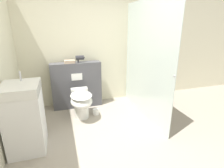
{
  "coord_description": "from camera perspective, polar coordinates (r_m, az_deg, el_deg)",
  "views": [
    {
      "loc": [
        -0.74,
        -1.89,
        1.7
      ],
      "look_at": [
        0.19,
        1.15,
        0.64
      ],
      "focal_mm": 28.0,
      "sensor_mm": 36.0,
      "label": 1
    }
  ],
  "objects": [
    {
      "name": "hair_drier",
      "position": [
        3.68,
        -10.37,
        8.43
      ],
      "size": [
        0.19,
        0.09,
        0.14
      ],
      "color": "#2D2D33",
      "rests_on": "partition_panel"
    },
    {
      "name": "wall_back",
      "position": [
        3.92,
        -6.17,
        11.86
      ],
      "size": [
        8.0,
        0.06,
        2.5
      ],
      "color": "beige",
      "rests_on": "ground_plane"
    },
    {
      "name": "spare_toilet_roll",
      "position": [
        3.56,
        -5.31,
        -9.01
      ],
      "size": [
        0.12,
        0.12,
        0.11
      ],
      "color": "white",
      "rests_on": "ground_plane"
    },
    {
      "name": "shower_glass",
      "position": [
        3.32,
        10.91,
        7.33
      ],
      "size": [
        0.04,
        1.83,
        2.15
      ],
      "color": "silver",
      "rests_on": "ground_plane"
    },
    {
      "name": "partition_panel",
      "position": [
        3.81,
        -11.39,
        -0.35
      ],
      "size": [
        1.03,
        0.24,
        0.98
      ],
      "color": "#4C4C51",
      "rests_on": "ground_plane"
    },
    {
      "name": "ground_plane",
      "position": [
        2.65,
        3.57,
        -21.5
      ],
      "size": [
        12.0,
        12.0,
        0.0
      ],
      "primitive_type": "plane",
      "color": "#9E9384"
    },
    {
      "name": "folded_towel",
      "position": [
        3.66,
        -13.67,
        7.12
      ],
      "size": [
        0.21,
        0.16,
        0.06
      ],
      "color": "tan",
      "rests_on": "partition_panel"
    },
    {
      "name": "sink_vanity",
      "position": [
        2.74,
        -26.54,
        -9.78
      ],
      "size": [
        0.48,
        0.55,
        1.12
      ],
      "color": "white",
      "rests_on": "ground_plane"
    },
    {
      "name": "toilet",
      "position": [
        3.34,
        -10.0,
        -5.98
      ],
      "size": [
        0.39,
        0.61,
        0.53
      ],
      "color": "white",
      "rests_on": "ground_plane"
    }
  ]
}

